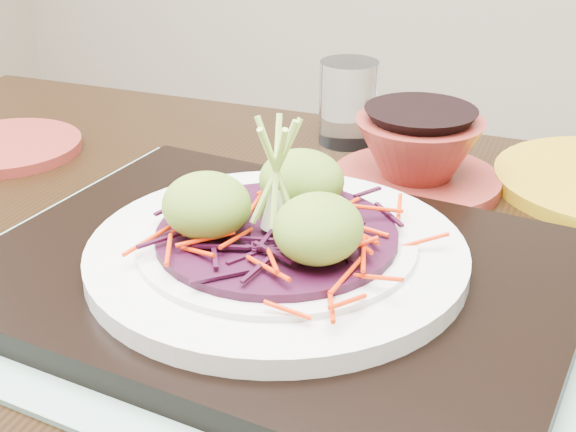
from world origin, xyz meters
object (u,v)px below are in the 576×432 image
at_px(water_glass, 348,103).
at_px(serving_tray, 277,274).
at_px(terracotta_bowl_set, 417,157).
at_px(terracotta_side_plate, 7,147).
at_px(white_plate, 277,252).
at_px(dining_table, 286,379).

bearing_deg(water_glass, serving_tray, -78.21).
bearing_deg(terracotta_bowl_set, terracotta_side_plate, -167.24).
bearing_deg(terracotta_side_plate, water_glass, 29.54).
relative_size(terracotta_side_plate, terracotta_bowl_set, 0.76).
xyz_separation_m(terracotta_side_plate, terracotta_bowl_set, (0.43, 0.10, 0.03)).
distance_m(white_plate, terracotta_side_plate, 0.42).
xyz_separation_m(white_plate, terracotta_bowl_set, (0.04, 0.24, -0.00)).
xyz_separation_m(dining_table, terracotta_side_plate, (-0.40, 0.12, 0.10)).
bearing_deg(dining_table, serving_tray, -93.40).
bearing_deg(terracotta_side_plate, serving_tray, -19.21).
relative_size(dining_table, terracotta_side_plate, 7.60).
relative_size(serving_tray, terracotta_bowl_set, 2.10).
height_order(white_plate, terracotta_side_plate, white_plate).
xyz_separation_m(water_glass, terracotta_bowl_set, (0.11, -0.09, -0.01)).
bearing_deg(terracotta_bowl_set, water_glass, 140.64).
bearing_deg(dining_table, terracotta_side_plate, 159.30).
xyz_separation_m(white_plate, water_glass, (-0.07, 0.32, 0.01)).
distance_m(terracotta_side_plate, water_glass, 0.38).
bearing_deg(terracotta_bowl_set, white_plate, -99.40).
relative_size(serving_tray, terracotta_side_plate, 2.76).
bearing_deg(white_plate, terracotta_bowl_set, 80.60).
relative_size(serving_tray, water_glass, 4.77).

